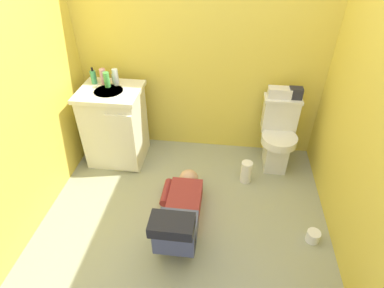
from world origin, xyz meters
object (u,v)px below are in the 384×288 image
(bottle_pink, at_px, (103,76))
(faucet, at_px, (113,79))
(vanity_cabinet, at_px, (115,125))
(bottle_green, at_px, (107,80))
(person_plumber, at_px, (180,214))
(toilet, at_px, (278,135))
(toilet_paper_roll, at_px, (313,236))
(bottle_clear, at_px, (116,77))
(tissue_box, at_px, (280,93))
(paper_towel_roll, at_px, (246,172))
(toiletry_bag, at_px, (296,93))
(soap_dispenser, at_px, (94,77))

(bottle_pink, bearing_deg, faucet, 11.69)
(vanity_cabinet, distance_m, bottle_green, 0.48)
(person_plumber, relative_size, bottle_green, 7.13)
(toilet, distance_m, toilet_paper_roll, 1.06)
(person_plumber, xyz_separation_m, bottle_clear, (-0.78, 1.00, 0.73))
(toilet, relative_size, bottle_green, 5.02)
(tissue_box, height_order, bottle_green, bottle_green)
(tissue_box, bearing_deg, paper_towel_roll, -121.88)
(vanity_cabinet, xyz_separation_m, bottle_clear, (0.03, 0.12, 0.48))
(toilet, height_order, toiletry_bag, toiletry_bag)
(vanity_cabinet, distance_m, tissue_box, 1.68)
(person_plumber, xyz_separation_m, bottle_green, (-0.85, 0.95, 0.72))
(toilet, height_order, bottle_green, bottle_green)
(soap_dispenser, height_order, toilet_paper_roll, soap_dispenser)
(bottle_clear, height_order, paper_towel_roll, bottle_clear)
(soap_dispenser, distance_m, toilet_paper_roll, 2.48)
(bottle_clear, height_order, toilet_paper_roll, bottle_clear)
(vanity_cabinet, xyz_separation_m, toilet_paper_roll, (1.91, -0.88, -0.37))
(toiletry_bag, relative_size, paper_towel_roll, 0.53)
(bottle_pink, bearing_deg, bottle_green, -46.56)
(faucet, height_order, toilet_paper_roll, faucet)
(bottle_pink, bearing_deg, vanity_cabinet, -53.86)
(toilet, bearing_deg, vanity_cabinet, -176.60)
(vanity_cabinet, xyz_separation_m, tissue_box, (1.63, 0.19, 0.38))
(toilet, distance_m, toiletry_bag, 0.46)
(vanity_cabinet, distance_m, bottle_clear, 0.50)
(tissue_box, bearing_deg, soap_dispenser, -177.99)
(bottle_green, bearing_deg, paper_towel_roll, -11.54)
(toiletry_bag, xyz_separation_m, paper_towel_roll, (-0.40, -0.41, -0.69))
(toilet_paper_roll, bearing_deg, bottle_green, 154.15)
(bottle_pink, xyz_separation_m, paper_towel_roll, (1.46, -0.35, -0.78))
(toilet, distance_m, tissue_box, 0.44)
(bottle_clear, bearing_deg, paper_towel_roll, -14.33)
(faucet, bearing_deg, toilet_paper_roll, -28.09)
(bottle_green, height_order, toilet_paper_roll, bottle_green)
(vanity_cabinet, relative_size, toilet_paper_roll, 7.45)
(toiletry_bag, xyz_separation_m, toilet_paper_roll, (0.14, -1.07, -0.76))
(toiletry_bag, height_order, bottle_pink, bottle_pink)
(faucet, xyz_separation_m, person_plumber, (0.81, -1.03, -0.69))
(vanity_cabinet, height_order, person_plumber, vanity_cabinet)
(paper_towel_roll, xyz_separation_m, toilet_paper_roll, (0.54, -0.66, -0.07))
(toiletry_bag, bearing_deg, toilet_paper_roll, -82.66)
(paper_towel_roll, bearing_deg, faucet, 165.09)
(faucet, xyz_separation_m, toiletry_bag, (1.78, 0.04, -0.06))
(person_plumber, relative_size, bottle_pink, 6.86)
(bottle_green, xyz_separation_m, paper_towel_roll, (1.41, -0.29, -0.78))
(tissue_box, bearing_deg, toilet, -63.57)
(person_plumber, height_order, toiletry_bag, toiletry_bag)
(toiletry_bag, bearing_deg, soap_dispenser, -178.14)
(faucet, relative_size, toilet_paper_roll, 0.91)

